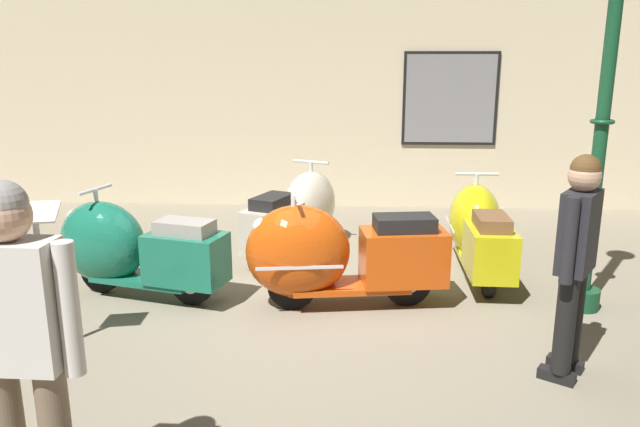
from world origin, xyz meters
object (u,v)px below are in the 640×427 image
(scooter_3, at_px, (478,230))
(visitor_0, at_px, (576,252))
(scooter_0, at_px, (128,248))
(scooter_2, at_px, (330,255))
(lamppost, at_px, (604,109))
(visitor_1, at_px, (20,338))
(info_stanchion, at_px, (44,291))
(scooter_1, at_px, (299,212))

(scooter_3, bearing_deg, visitor_0, -173.36)
(scooter_0, distance_m, scooter_2, 1.85)
(scooter_3, bearing_deg, lamppost, -138.58)
(visitor_1, distance_m, info_stanchion, 1.97)
(scooter_0, bearing_deg, scooter_1, -120.52)
(visitor_1, bearing_deg, visitor_0, -60.47)
(scooter_1, relative_size, scooter_2, 0.95)
(lamppost, bearing_deg, info_stanchion, -166.54)
(visitor_0, bearing_deg, scooter_2, -0.77)
(scooter_2, bearing_deg, info_stanchion, 16.25)
(scooter_0, distance_m, scooter_3, 3.38)
(lamppost, distance_m, visitor_1, 4.45)
(scooter_3, distance_m, visitor_0, 2.13)
(scooter_1, height_order, scooter_2, scooter_2)
(visitor_1, relative_size, info_stanchion, 1.46)
(info_stanchion, bearing_deg, lamppost, 13.46)
(scooter_0, height_order, scooter_3, scooter_0)
(lamppost, bearing_deg, scooter_1, 150.16)
(scooter_0, distance_m, lamppost, 4.22)
(scooter_1, bearing_deg, lamppost, -97.63)
(scooter_2, xyz_separation_m, lamppost, (2.19, 0.09, 1.23))
(scooter_2, height_order, info_stanchion, info_stanchion)
(visitor_0, bearing_deg, lamppost, -81.48)
(lamppost, xyz_separation_m, visitor_1, (-3.42, -2.74, -0.77))
(scooter_0, relative_size, scooter_3, 1.04)
(scooter_3, bearing_deg, scooter_2, 125.21)
(scooter_3, height_order, lamppost, lamppost)
(scooter_0, bearing_deg, scooter_2, -170.27)
(lamppost, bearing_deg, scooter_2, -177.64)
(scooter_3, distance_m, visitor_1, 4.53)
(info_stanchion, bearing_deg, scooter_0, 78.75)
(scooter_0, xyz_separation_m, scooter_1, (1.44, 1.41, 0.00))
(scooter_2, height_order, scooter_3, scooter_2)
(scooter_2, height_order, lamppost, lamppost)
(scooter_2, relative_size, visitor_0, 1.16)
(scooter_2, height_order, visitor_0, visitor_0)
(scooter_0, xyz_separation_m, lamppost, (4.03, -0.08, 1.26))
(lamppost, xyz_separation_m, info_stanchion, (-4.25, -1.02, -1.25))
(visitor_1, bearing_deg, lamppost, -50.02)
(scooter_2, distance_m, info_stanchion, 2.26)
(scooter_0, distance_m, scooter_1, 2.01)
(scooter_3, height_order, visitor_1, visitor_1)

